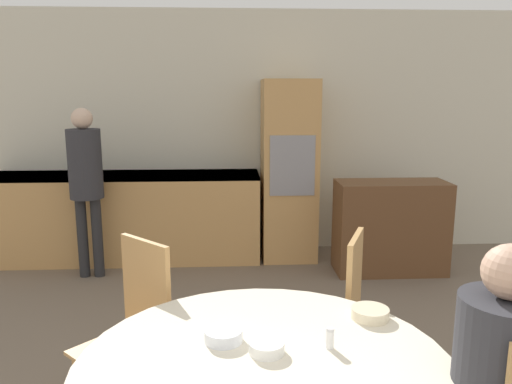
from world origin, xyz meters
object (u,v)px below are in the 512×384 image
Objects in this scene: oven_unit at (289,171)px; person_standing at (86,174)px; chair_far_right at (338,311)px; bowl_near at (223,335)px; bowl_far at (267,347)px; chair_far_left at (134,325)px; bowl_centre at (370,313)px; sideboard at (390,227)px.

oven_unit is 1.17× the size of person_standing.
chair_far_right is 6.21× the size of bowl_near.
oven_unit is 13.22× the size of bowl_far.
bowl_near is 0.20m from bowl_far.
person_standing reaches higher than bowl_far.
chair_far_left reaches higher than bowl_far.
bowl_near reaches higher than bowl_centre.
chair_far_left is 2.36m from person_standing.
sideboard reaches higher than bowl_far.
sideboard is 6.68× the size of bowl_near.
person_standing is 10.12× the size of bowl_near.
oven_unit is at bearing 81.88° from bowl_far.
oven_unit reaches higher than bowl_far.
bowl_near is 1.12× the size of bowl_far.
chair_far_right reaches higher than bowl_near.
sideboard reaches higher than bowl_centre.
person_standing is (-1.94, 2.05, 0.46)m from chair_far_right.
chair_far_right is at bearing -90.42° from oven_unit.
sideboard is 3.19m from bowl_far.
bowl_centre is at bearing -110.01° from sideboard.
person_standing reaches higher than chair_far_right.
sideboard is at bearing -0.32° from person_standing.
chair_far_right reaches higher than bowl_far.
oven_unit is 3.08m from bowl_centre.
oven_unit reaches higher than chair_far_left.
bowl_centre is 1.20× the size of bowl_far.
oven_unit is at bearing 14.37° from person_standing.
bowl_centre is (0.66, 0.18, -0.00)m from bowl_near.
chair_far_right is 2.86m from person_standing.
bowl_far is (-0.46, -0.80, 0.22)m from chair_far_right.
chair_far_left is at bearing -61.44° from chair_far_right.
oven_unit is 1.90× the size of chair_far_right.
chair_far_right is 0.57m from bowl_centre.
oven_unit is 11.80× the size of bowl_near.
person_standing is at bearing 115.41° from bowl_near.
sideboard reaches higher than bowl_near.
chair_far_left is 6.95× the size of bowl_far.
chair_far_left is 1.23m from bowl_centre.
chair_far_right is 5.80× the size of bowl_centre.
person_standing reaches higher than bowl_near.
chair_far_left is 1.12m from chair_far_right.
bowl_centre reaches higher than bowl_far.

